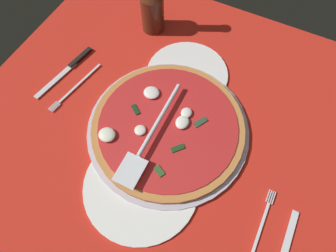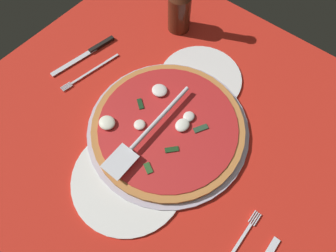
{
  "view_description": "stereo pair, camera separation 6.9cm",
  "coord_description": "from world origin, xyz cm",
  "px_view_note": "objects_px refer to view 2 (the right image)",
  "views": [
    {
      "loc": [
        -26.33,
        -14.82,
        64.34
      ],
      "look_at": [
        2.05,
        -0.55,
        2.44
      ],
      "focal_mm": 30.83,
      "sensor_mm": 36.0,
      "label": 1
    },
    {
      "loc": [
        -22.54,
        -20.65,
        64.34
      ],
      "look_at": [
        2.05,
        -0.55,
        2.44
      ],
      "focal_mm": 30.83,
      "sensor_mm": 36.0,
      "label": 2
    }
  ],
  "objects_px": {
    "dinner_plate_right": "(201,78)",
    "beer_bottle": "(180,5)",
    "dinner_plate_left": "(129,178)",
    "pizza_server": "(147,132)",
    "pizza": "(167,126)",
    "place_setting_far": "(90,62)"
  },
  "relations": [
    {
      "from": "dinner_plate_left",
      "to": "beer_bottle",
      "type": "bearing_deg",
      "value": 24.79
    },
    {
      "from": "dinner_plate_right",
      "to": "dinner_plate_left",
      "type": "bearing_deg",
      "value": -173.18
    },
    {
      "from": "dinner_plate_right",
      "to": "pizza",
      "type": "relative_size",
      "value": 0.6
    },
    {
      "from": "beer_bottle",
      "to": "dinner_plate_right",
      "type": "bearing_deg",
      "value": -124.29
    },
    {
      "from": "dinner_plate_right",
      "to": "place_setting_far",
      "type": "distance_m",
      "value": 0.31
    },
    {
      "from": "pizza",
      "to": "dinner_plate_right",
      "type": "bearing_deg",
      "value": 9.1
    },
    {
      "from": "pizza_server",
      "to": "pizza",
      "type": "bearing_deg",
      "value": 159.55
    },
    {
      "from": "place_setting_far",
      "to": "beer_bottle",
      "type": "bearing_deg",
      "value": 167.24
    },
    {
      "from": "dinner_plate_right",
      "to": "beer_bottle",
      "type": "distance_m",
      "value": 0.21
    },
    {
      "from": "dinner_plate_left",
      "to": "dinner_plate_right",
      "type": "distance_m",
      "value": 0.33
    },
    {
      "from": "pizza_server",
      "to": "place_setting_far",
      "type": "relative_size",
      "value": 1.28
    },
    {
      "from": "pizza",
      "to": "place_setting_far",
      "type": "relative_size",
      "value": 1.68
    },
    {
      "from": "dinner_plate_right",
      "to": "pizza",
      "type": "distance_m",
      "value": 0.18
    },
    {
      "from": "dinner_plate_right",
      "to": "pizza_server",
      "type": "distance_m",
      "value": 0.23
    },
    {
      "from": "dinner_plate_left",
      "to": "pizza_server",
      "type": "bearing_deg",
      "value": 16.28
    },
    {
      "from": "dinner_plate_right",
      "to": "beer_bottle",
      "type": "bearing_deg",
      "value": 55.71
    },
    {
      "from": "dinner_plate_left",
      "to": "dinner_plate_right",
      "type": "bearing_deg",
      "value": 6.82
    },
    {
      "from": "dinner_plate_left",
      "to": "dinner_plate_right",
      "type": "relative_size",
      "value": 1.17
    },
    {
      "from": "dinner_plate_left",
      "to": "place_setting_far",
      "type": "distance_m",
      "value": 0.36
    },
    {
      "from": "dinner_plate_left",
      "to": "place_setting_far",
      "type": "relative_size",
      "value": 1.18
    },
    {
      "from": "pizza",
      "to": "beer_bottle",
      "type": "xyz_separation_m",
      "value": [
        0.29,
        0.19,
        0.06
      ]
    },
    {
      "from": "pizza",
      "to": "pizza_server",
      "type": "height_order",
      "value": "pizza_server"
    }
  ]
}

